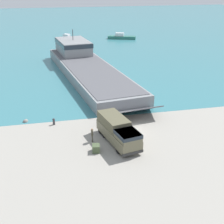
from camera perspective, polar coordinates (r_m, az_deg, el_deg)
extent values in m
plane|color=#9E998E|center=(40.40, 2.57, -3.18)|extent=(240.00, 240.00, 0.00)
cube|color=teal|center=(130.83, -8.36, 15.20)|extent=(240.00, 180.00, 0.01)
cube|color=gray|center=(61.89, -4.10, 7.31)|extent=(14.00, 38.43, 1.98)
cube|color=#56565B|center=(61.61, -4.13, 8.22)|extent=(13.09, 36.84, 0.08)
cube|color=gray|center=(73.56, -7.09, 11.77)|extent=(7.65, 11.27, 3.01)
cube|color=#28333D|center=(73.38, -7.12, 12.46)|extent=(7.84, 11.40, 0.90)
cylinder|color=#3F3F42|center=(73.07, -7.19, 13.85)|extent=(0.16, 0.16, 2.40)
cube|color=#56565B|center=(43.36, 3.68, 0.28)|extent=(8.11, 5.10, 1.95)
cube|color=#6B664C|center=(36.88, 1.12, -4.12)|extent=(3.97, 8.01, 1.24)
cube|color=#6B664C|center=(34.39, 2.94, -4.35)|extent=(2.79, 3.03, 0.84)
cube|color=#28333D|center=(34.29, 2.95, -4.04)|extent=(2.87, 3.07, 0.42)
cube|color=brown|center=(37.40, 0.29, -1.61)|extent=(3.30, 5.24, 1.21)
cube|color=#2D2D2D|center=(34.19, 3.82, -7.46)|extent=(2.50, 0.75, 0.32)
cylinder|color=black|center=(35.63, 4.26, -5.99)|extent=(0.59, 1.27, 1.22)
cylinder|color=black|center=(34.81, 1.26, -6.68)|extent=(0.59, 1.27, 1.22)
cylinder|color=black|center=(38.93, 1.34, -3.23)|extent=(0.59, 1.27, 1.22)
cylinder|color=black|center=(38.18, -1.45, -3.80)|extent=(0.59, 1.27, 1.22)
cylinder|color=black|center=(39.83, 0.66, -2.59)|extent=(0.59, 1.27, 1.22)
cylinder|color=black|center=(39.09, -2.08, -3.12)|extent=(0.59, 1.27, 1.22)
cylinder|color=#4C4738|center=(37.23, -3.62, -4.92)|extent=(0.14, 0.14, 0.85)
cylinder|color=#4C4738|center=(37.39, -3.63, -4.79)|extent=(0.14, 0.14, 0.85)
cube|color=#4C4738|center=(36.96, -3.66, -3.81)|extent=(0.28, 0.46, 0.67)
sphere|color=tan|center=(36.75, -3.67, -3.18)|extent=(0.23, 0.23, 0.23)
cube|color=#B7BABF|center=(99.23, -8.04, 12.97)|extent=(5.92, 5.24, 1.04)
cube|color=silver|center=(99.27, -8.29, 13.60)|extent=(2.32, 2.29, 1.15)
cube|color=#2D7060|center=(102.55, 1.79, 13.47)|extent=(9.05, 4.96, 0.90)
cube|color=silver|center=(102.45, 1.42, 14.00)|extent=(3.00, 2.29, 0.99)
cylinder|color=#333338|center=(42.20, -10.58, -1.88)|extent=(0.30, 0.30, 0.65)
sphere|color=#333338|center=(42.03, -10.62, -1.36)|extent=(0.35, 0.35, 0.35)
cube|color=#475638|center=(35.27, -2.95, -6.64)|extent=(0.99, 1.12, 0.83)
sphere|color=gray|center=(44.02, -15.57, -1.74)|extent=(0.67, 0.67, 0.67)
sphere|color=gray|center=(44.18, -15.44, -1.63)|extent=(0.60, 0.60, 0.60)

